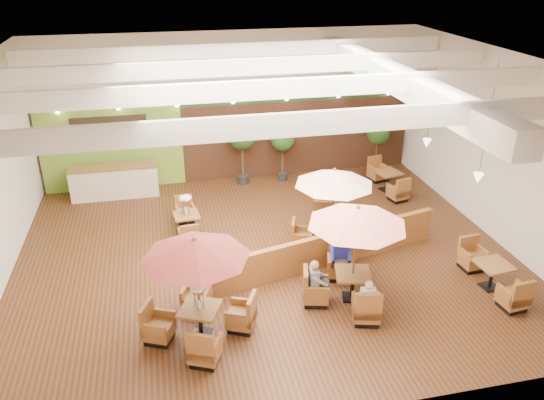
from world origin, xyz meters
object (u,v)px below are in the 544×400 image
object	(u,v)px
diner_0	(367,296)
diner_4	(361,219)
table_2	(333,193)
diner_1	(340,253)
service_counter	(115,181)
booth_divider	(327,250)
table_5	(387,181)
topiary_2	(378,135)
diner_2	(316,278)
table_1	(354,233)
table_4	(492,276)
table_0	(197,270)
topiary_1	(283,142)
diner_3	(342,237)
table_3	(187,220)
topiary_0	(242,138)

from	to	relation	value
diner_0	diner_4	world-z (taller)	diner_4
table_2	diner_1	bearing A→B (deg)	-81.17
service_counter	booth_divider	distance (m)	8.46
table_5	topiary_2	distance (m)	2.14
topiary_2	diner_2	size ratio (longest dim) A/B	2.70
table_1	topiary_2	size ratio (longest dim) A/B	1.30
table_4	topiary_2	distance (m)	8.24
table_4	table_1	bearing A→B (deg)	169.75
booth_divider	topiary_2	bearing A→B (deg)	43.13
table_1	table_0	bearing A→B (deg)	-156.66
table_1	diner_0	distance (m)	1.50
topiary_1	diner_4	distance (m)	5.34
diner_3	diner_2	bearing A→B (deg)	-108.56
diner_4	topiary_2	bearing A→B (deg)	-15.64
topiary_1	table_0	bearing A→B (deg)	-115.01
table_3	diner_0	size ratio (longest dim) A/B	3.25
topiary_0	diner_2	size ratio (longest dim) A/B	3.14
diner_1	diner_3	distance (m)	0.87
booth_divider	diner_2	world-z (taller)	diner_2
service_counter	table_0	distance (m)	8.58
diner_2	table_3	bearing A→B (deg)	-138.39
table_3	topiary_1	world-z (taller)	topiary_1
topiary_2	diner_0	distance (m)	9.62
topiary_0	diner_3	world-z (taller)	topiary_0
table_1	table_3	xyz separation A→B (m)	(-3.74, 4.30, -1.39)
table_1	diner_0	world-z (taller)	table_1
diner_3	diner_4	world-z (taller)	diner_4
diner_0	table_4	bearing A→B (deg)	17.79
table_0	table_1	xyz separation A→B (m)	(3.80, 0.58, 0.14)
topiary_1	topiary_0	bearing A→B (deg)	-180.00
table_3	topiary_2	bearing A→B (deg)	19.57
booth_divider	topiary_2	xyz separation A→B (m)	(4.03, 6.24, 1.03)
table_3	table_5	size ratio (longest dim) A/B	0.90
table_5	booth_divider	bearing A→B (deg)	-143.17
topiary_1	diner_3	xyz separation A→B (m)	(0.26, -6.07, -0.78)
table_2	table_4	world-z (taller)	table_2
table_2	diner_0	distance (m)	3.76
table_3	topiary_0	world-z (taller)	topiary_0
table_4	table_5	bearing A→B (deg)	85.83
table_5	diner_0	distance (m)	7.89
table_0	topiary_0	world-z (taller)	table_0
table_3	diner_4	world-z (taller)	table_3
table_2	topiary_1	distance (m)	5.17
table_3	topiary_1	xyz separation A→B (m)	(3.87, 3.52, 1.05)
table_1	topiary_1	bearing A→B (deg)	103.68
diner_2	diner_4	xyz separation A→B (m)	(2.18, 2.66, 0.03)
topiary_0	topiary_1	xyz separation A→B (m)	(1.53, 0.00, -0.24)
booth_divider	diner_4	bearing A→B (deg)	23.66
table_1	table_5	distance (m)	7.24
table_1	diner_2	world-z (taller)	table_1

